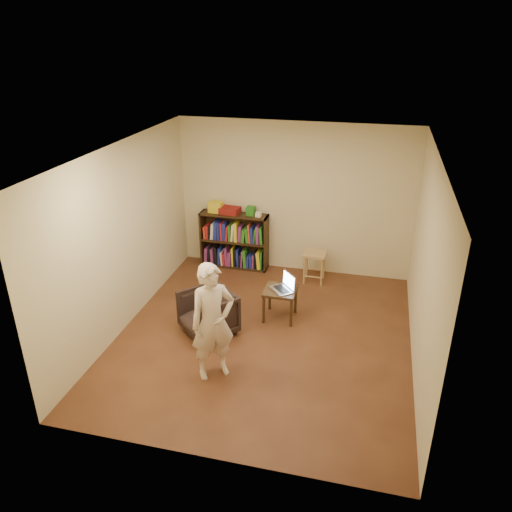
% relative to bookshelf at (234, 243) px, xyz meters
% --- Properties ---
extents(floor, '(4.50, 4.50, 0.00)m').
position_rel_bookshelf_xyz_m(floor, '(1.03, -2.09, -0.44)').
color(floor, '#4C2918').
rests_on(floor, ground).
extents(ceiling, '(4.50, 4.50, 0.00)m').
position_rel_bookshelf_xyz_m(ceiling, '(1.03, -2.09, 2.16)').
color(ceiling, silver).
rests_on(ceiling, wall_back).
extents(wall_back, '(4.00, 0.00, 4.00)m').
position_rel_bookshelf_xyz_m(wall_back, '(1.03, 0.16, 0.86)').
color(wall_back, beige).
rests_on(wall_back, floor).
extents(wall_left, '(0.00, 4.50, 4.50)m').
position_rel_bookshelf_xyz_m(wall_left, '(-0.97, -2.09, 0.86)').
color(wall_left, beige).
rests_on(wall_left, floor).
extents(wall_right, '(0.00, 4.50, 4.50)m').
position_rel_bookshelf_xyz_m(wall_right, '(3.03, -2.09, 0.86)').
color(wall_right, beige).
rests_on(wall_right, floor).
extents(bookshelf, '(1.20, 0.30, 1.00)m').
position_rel_bookshelf_xyz_m(bookshelf, '(0.00, 0.00, 0.00)').
color(bookshelf, black).
rests_on(bookshelf, floor).
extents(box_yellow, '(0.24, 0.19, 0.19)m').
position_rel_bookshelf_xyz_m(box_yellow, '(-0.33, 0.00, 0.65)').
color(box_yellow, yellow).
rests_on(box_yellow, bookshelf).
extents(red_cloth, '(0.36, 0.28, 0.11)m').
position_rel_bookshelf_xyz_m(red_cloth, '(-0.07, -0.00, 0.62)').
color(red_cloth, maroon).
rests_on(red_cloth, bookshelf).
extents(box_green, '(0.15, 0.15, 0.14)m').
position_rel_bookshelf_xyz_m(box_green, '(0.30, 0.02, 0.63)').
color(box_green, '#2A7B20').
rests_on(box_green, bookshelf).
extents(box_white, '(0.10, 0.10, 0.08)m').
position_rel_bookshelf_xyz_m(box_white, '(0.45, -0.04, 0.60)').
color(box_white, white).
rests_on(box_white, bookshelf).
extents(stool, '(0.37, 0.37, 0.53)m').
position_rel_bookshelf_xyz_m(stool, '(1.47, -0.25, -0.01)').
color(stool, '#A2894E').
rests_on(stool, floor).
extents(armchair, '(0.95, 0.96, 0.62)m').
position_rel_bookshelf_xyz_m(armchair, '(0.24, -2.18, -0.13)').
color(armchair, '#2E231E').
rests_on(armchair, floor).
extents(side_table, '(0.46, 0.46, 0.47)m').
position_rel_bookshelf_xyz_m(side_table, '(1.14, -1.55, -0.05)').
color(side_table, black).
rests_on(side_table, floor).
extents(laptop, '(0.41, 0.42, 0.25)m').
position_rel_bookshelf_xyz_m(laptop, '(1.20, -1.54, 0.09)').
color(laptop, '#AFAEB3').
rests_on(laptop, side_table).
extents(person, '(0.66, 0.62, 1.51)m').
position_rel_bookshelf_xyz_m(person, '(0.62, -3.04, 0.31)').
color(person, beige).
rests_on(person, floor).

